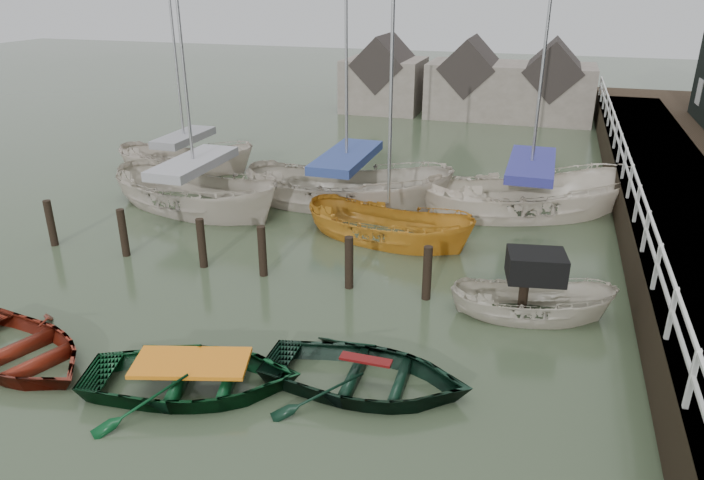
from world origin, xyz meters
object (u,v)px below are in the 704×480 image
(rowboat_dkgreen, at_px, (366,388))
(motorboat, at_px, (530,311))
(rowboat_red, at_px, (21,361))
(sailboat_a, at_px, (198,207))
(rowboat_green, at_px, (194,389))
(sailboat_e, at_px, (187,168))
(sailboat_d, at_px, (526,211))
(sailboat_c, at_px, (388,238))
(sailboat_b, at_px, (347,202))

(rowboat_dkgreen, xyz_separation_m, motorboat, (2.89, 3.88, 0.12))
(rowboat_red, relative_size, sailboat_a, 0.33)
(rowboat_green, xyz_separation_m, sailboat_e, (-8.17, 13.23, 0.06))
(rowboat_dkgreen, xyz_separation_m, sailboat_d, (2.41, 11.10, 0.06))
(motorboat, bearing_deg, sailboat_a, 59.58)
(rowboat_dkgreen, height_order, sailboat_c, sailboat_c)
(motorboat, bearing_deg, sailboat_e, 49.80)
(rowboat_red, relative_size, motorboat, 0.99)
(rowboat_red, height_order, sailboat_d, sailboat_d)
(rowboat_green, bearing_deg, rowboat_dkgreen, -87.70)
(sailboat_a, height_order, sailboat_d, sailboat_d)
(motorboat, relative_size, sailboat_d, 0.29)
(motorboat, relative_size, sailboat_c, 0.42)
(rowboat_dkgreen, xyz_separation_m, sailboat_e, (-11.31, 12.18, 0.06))
(sailboat_b, distance_m, sailboat_e, 7.91)
(sailboat_a, height_order, sailboat_c, sailboat_a)
(rowboat_dkgreen, height_order, motorboat, motorboat)
(sailboat_b, relative_size, sailboat_c, 1.34)
(sailboat_b, bearing_deg, sailboat_c, -146.48)
(rowboat_dkgreen, bearing_deg, rowboat_red, 98.72)
(rowboat_dkgreen, distance_m, sailboat_d, 11.36)
(sailboat_b, bearing_deg, sailboat_d, -86.39)
(rowboat_dkgreen, bearing_deg, sailboat_a, 44.48)
(sailboat_b, bearing_deg, motorboat, -139.10)
(rowboat_red, height_order, sailboat_c, sailboat_c)
(sailboat_a, xyz_separation_m, sailboat_d, (10.85, 2.98, 0.00))
(rowboat_green, xyz_separation_m, sailboat_c, (1.65, 8.48, 0.01))
(sailboat_d, bearing_deg, motorboat, 162.35)
(rowboat_green, xyz_separation_m, motorboat, (6.03, 4.93, 0.12))
(sailboat_b, bearing_deg, sailboat_a, 107.20)
(sailboat_a, bearing_deg, rowboat_dkgreen, -120.10)
(sailboat_a, relative_size, sailboat_d, 0.89)
(sailboat_d, bearing_deg, rowboat_dkgreen, 146.26)
(rowboat_green, bearing_deg, sailboat_b, -13.44)
(motorboat, height_order, sailboat_a, sailboat_a)
(motorboat, relative_size, sailboat_a, 0.33)
(motorboat, height_order, sailboat_c, sailboat_c)
(rowboat_dkgreen, bearing_deg, sailboat_b, 18.34)
(motorboat, distance_m, sailboat_d, 7.24)
(sailboat_a, bearing_deg, sailboat_d, -60.82)
(rowboat_red, distance_m, sailboat_a, 9.51)
(rowboat_red, xyz_separation_m, sailboat_d, (9.47, 12.39, 0.06))
(sailboat_d, distance_m, sailboat_e, 13.76)
(sailboat_c, relative_size, sailboat_e, 1.00)
(sailboat_a, bearing_deg, motorboat, -96.71)
(rowboat_green, distance_m, sailboat_e, 15.55)
(rowboat_red, bearing_deg, motorboat, -42.98)
(sailboat_c, bearing_deg, sailboat_d, -34.50)
(sailboat_d, bearing_deg, sailboat_e, 64.00)
(motorboat, bearing_deg, sailboat_d, -6.05)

